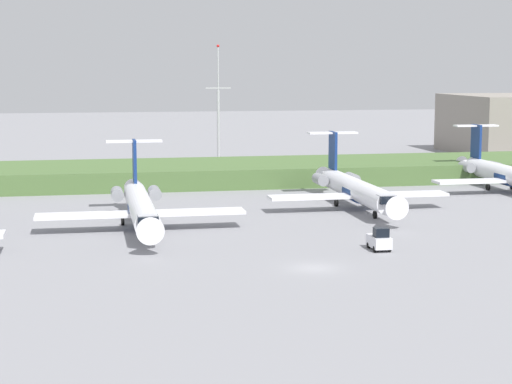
{
  "coord_description": "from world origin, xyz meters",
  "views": [
    {
      "loc": [
        -19.65,
        -74.66,
        17.77
      ],
      "look_at": [
        0.0,
        27.75,
        3.0
      ],
      "focal_mm": 62.06,
      "sensor_mm": 36.0,
      "label": 1
    }
  ],
  "objects": [
    {
      "name": "regional_jet_fourth",
      "position": [
        13.57,
        31.86,
        2.54
      ],
      "size": [
        22.81,
        31.0,
        9.0
      ],
      "color": "white",
      "rests_on": "ground"
    },
    {
      "name": "regional_jet_third",
      "position": [
        -14.0,
        23.08,
        2.54
      ],
      "size": [
        22.81,
        31.0,
        9.0
      ],
      "color": "white",
      "rests_on": "ground"
    },
    {
      "name": "antenna_mast",
      "position": [
        3.09,
        78.84,
        9.0
      ],
      "size": [
        4.4,
        0.5,
        21.63
      ],
      "color": "#B2B2B7",
      "rests_on": "ground"
    },
    {
      "name": "ground_plane",
      "position": [
        0.0,
        30.0,
        0.0
      ],
      "size": [
        500.0,
        500.0,
        0.0
      ],
      "primitive_type": "plane",
      "color": "gray"
    },
    {
      "name": "grass_berm",
      "position": [
        0.0,
        60.51,
        1.47
      ],
      "size": [
        320.0,
        20.0,
        2.94
      ],
      "primitive_type": "cube",
      "color": "#4C6B38",
      "rests_on": "ground"
    },
    {
      "name": "baggage_tug",
      "position": [
        8.19,
        6.39,
        1.0
      ],
      "size": [
        1.72,
        3.2,
        2.3
      ],
      "color": "silver",
      "rests_on": "ground"
    },
    {
      "name": "regional_jet_fifth",
      "position": [
        39.4,
        42.19,
        2.54
      ],
      "size": [
        22.81,
        31.0,
        9.0
      ],
      "color": "white",
      "rests_on": "ground"
    }
  ]
}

